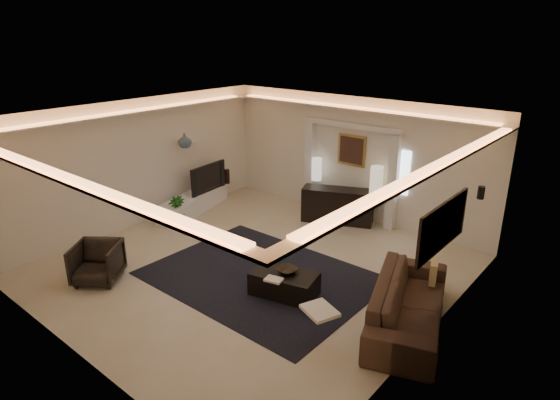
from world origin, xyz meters
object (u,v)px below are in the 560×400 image
Objects in this scene: coffee_table at (284,284)px; armchair at (97,263)px; console at (338,206)px; sofa at (409,303)px.

armchair is (-2.90, -1.80, 0.16)m from coffee_table.
console is 5.45m from armchair.
coffee_table is at bearing -95.27° from console.
console is 2.07× the size of armchair.
sofa is (3.15, -2.81, -0.03)m from console.
armchair reaches higher than coffee_table.
sofa is 5.45m from armchair.
armchair is at bearing -161.61° from coffee_table.
sofa is at bearing 1.64° from coffee_table.
coffee_table is at bearing 85.94° from sofa.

